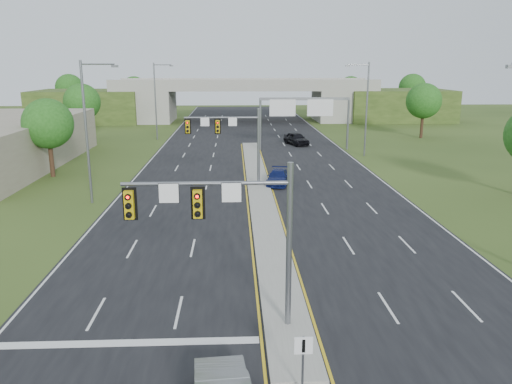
{
  "coord_description": "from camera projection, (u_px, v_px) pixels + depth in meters",
  "views": [
    {
      "loc": [
        -2.15,
        -18.72,
        10.6
      ],
      "look_at": [
        -0.84,
        11.15,
        3.0
      ],
      "focal_mm": 35.0,
      "sensor_mm": 36.0,
      "label": 1
    }
  ],
  "objects": [
    {
      "name": "signal_mast_near",
      "position": [
        232.0,
        220.0,
        19.5
      ],
      "size": [
        6.62,
        0.6,
        7.0
      ],
      "color": "slate",
      "rests_on": "ground"
    },
    {
      "name": "median_nose",
      "position": [
        300.0,
        384.0,
        16.93
      ],
      "size": [
        2.0,
        2.0,
        0.16
      ],
      "primitive_type": "cone",
      "color": "gray",
      "rests_on": "road"
    },
    {
      "name": "car_far_b",
      "position": [
        278.0,
        177.0,
        45.63
      ],
      "size": [
        2.64,
        4.78,
        1.31
      ],
      "primitive_type": "imported",
      "rotation": [
        0.0,
        0.0,
        -0.19
      ],
      "color": "#0D174F",
      "rests_on": "road"
    },
    {
      "name": "keep_right_sign",
      "position": [
        303.0,
        356.0,
        16.07
      ],
      "size": [
        0.6,
        0.13,
        2.2
      ],
      "color": "slate",
      "rests_on": "ground"
    },
    {
      "name": "signal_mast_far",
      "position": [
        233.0,
        135.0,
        43.7
      ],
      "size": [
        6.62,
        0.6,
        7.0
      ],
      "color": "slate",
      "rests_on": "ground"
    },
    {
      "name": "road",
      "position": [
        254.0,
        165.0,
        54.71
      ],
      "size": [
        24.0,
        160.0,
        0.02
      ],
      "primitive_type": "cube",
      "color": "black",
      "rests_on": "ground"
    },
    {
      "name": "overpass",
      "position": [
        245.0,
        103.0,
        97.41
      ],
      "size": [
        80.0,
        14.0,
        8.1
      ],
      "color": "gray",
      "rests_on": "ground"
    },
    {
      "name": "tree_back_d",
      "position": [
        412.0,
        87.0,
        112.02
      ],
      "size": [
        6.0,
        6.0,
        8.85
      ],
      "color": "#382316",
      "rests_on": "ground"
    },
    {
      "name": "lightpole_r_far",
      "position": [
        365.0,
        105.0,
        58.62
      ],
      "size": [
        2.85,
        0.25,
        11.0
      ],
      "color": "slate",
      "rests_on": "ground"
    },
    {
      "name": "median",
      "position": [
        260.0,
        191.0,
        43.07
      ],
      "size": [
        2.0,
        54.0,
        0.16
      ],
      "primitive_type": "cube",
      "color": "gray",
      "rests_on": "road"
    },
    {
      "name": "tree_l_near",
      "position": [
        48.0,
        124.0,
        47.75
      ],
      "size": [
        4.8,
        4.8,
        7.6
      ],
      "color": "#382316",
      "rests_on": "ground"
    },
    {
      "name": "tree_back_b",
      "position": [
        134.0,
        89.0,
        109.47
      ],
      "size": [
        5.6,
        5.6,
        8.32
      ],
      "color": "#382316",
      "rests_on": "ground"
    },
    {
      "name": "lightpole_l_far",
      "position": [
        157.0,
        98.0,
        72.01
      ],
      "size": [
        2.85,
        0.25,
        11.0
      ],
      "color": "slate",
      "rests_on": "ground"
    },
    {
      "name": "tree_l_mid",
      "position": [
        82.0,
        102.0,
        71.71
      ],
      "size": [
        5.2,
        5.2,
        8.12
      ],
      "color": "#382316",
      "rests_on": "ground"
    },
    {
      "name": "ground",
      "position": [
        288.0,
        327.0,
        20.83
      ],
      "size": [
        240.0,
        240.0,
        0.0
      ],
      "primitive_type": "plane",
      "color": "#2E4318",
      "rests_on": "ground"
    },
    {
      "name": "tree_r_mid",
      "position": [
        424.0,
        101.0,
        73.83
      ],
      "size": [
        5.2,
        5.2,
        8.12
      ],
      "color": "#382316",
      "rests_on": "ground"
    },
    {
      "name": "lightpole_l_mid",
      "position": [
        88.0,
        126.0,
        38.12
      ],
      "size": [
        2.85,
        0.25,
        11.0
      ],
      "color": "slate",
      "rests_on": "ground"
    },
    {
      "name": "tree_back_c",
      "position": [
        351.0,
        89.0,
        111.5
      ],
      "size": [
        5.6,
        5.6,
        8.32
      ],
      "color": "#382316",
      "rests_on": "ground"
    },
    {
      "name": "tree_back_a",
      "position": [
        70.0,
        88.0,
        108.79
      ],
      "size": [
        6.0,
        6.0,
        8.85
      ],
      "color": "#382316",
      "rests_on": "ground"
    },
    {
      "name": "lane_markings",
      "position": [
        250.0,
        177.0,
        48.79
      ],
      "size": [
        23.72,
        160.0,
        0.01
      ],
      "color": "gold",
      "rests_on": "road"
    },
    {
      "name": "sign_gantry",
      "position": [
        303.0,
        109.0,
        63.31
      ],
      "size": [
        11.58,
        0.44,
        6.67
      ],
      "color": "slate",
      "rests_on": "ground"
    },
    {
      "name": "car_far_c",
      "position": [
        296.0,
        139.0,
        68.4
      ],
      "size": [
        3.55,
        5.34,
        1.69
      ],
      "primitive_type": "imported",
      "rotation": [
        0.0,
        0.0,
        0.34
      ],
      "color": "black",
      "rests_on": "road"
    }
  ]
}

